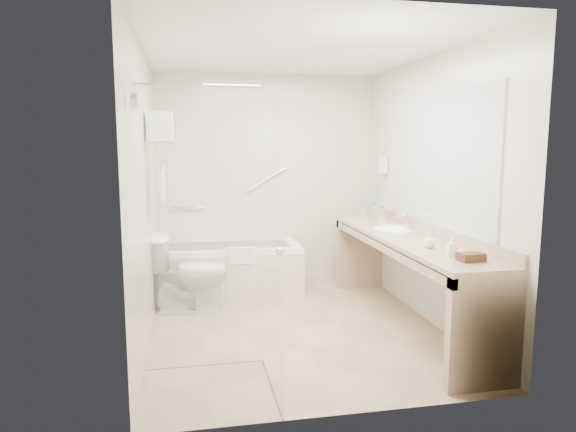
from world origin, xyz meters
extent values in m
plane|color=#9A7B5F|center=(0.00, 0.00, 0.00)|extent=(3.20, 3.20, 0.00)
cube|color=silver|center=(0.00, 0.00, 2.50)|extent=(2.60, 3.20, 0.10)
cube|color=beige|center=(0.00, 1.60, 1.25)|extent=(2.60, 0.10, 2.50)
cube|color=beige|center=(0.00, -1.60, 1.25)|extent=(2.60, 0.10, 2.50)
cube|color=beige|center=(-1.30, 0.00, 1.25)|extent=(0.10, 3.20, 2.50)
cube|color=beige|center=(1.30, 0.00, 1.25)|extent=(0.10, 3.20, 2.50)
cube|color=white|center=(-0.50, 1.25, 0.28)|extent=(1.60, 0.70, 0.55)
cube|color=beige|center=(-0.50, 0.89, 0.25)|extent=(1.60, 0.02, 0.50)
cube|color=white|center=(-0.40, 0.90, 0.50)|extent=(0.28, 0.06, 0.18)
cylinder|color=silver|center=(-0.95, 1.56, 0.95)|extent=(0.40, 0.03, 0.03)
cylinder|color=silver|center=(-0.05, 1.56, 1.25)|extent=(0.53, 0.03, 0.33)
cube|color=silver|center=(-0.85, -0.70, 1.05)|extent=(0.90, 0.01, 2.10)
cube|color=silver|center=(-0.40, -1.15, 1.05)|extent=(0.02, 0.90, 2.10)
cylinder|color=silver|center=(-0.85, -0.70, 2.10)|extent=(0.90, 0.02, 0.02)
sphere|color=silver|center=(-0.37, -1.30, 1.00)|extent=(0.05, 0.05, 0.05)
cylinder|color=silver|center=(-1.25, -1.15, 1.95)|extent=(0.04, 0.10, 0.10)
cube|color=silver|center=(-1.17, 0.35, 1.70)|extent=(0.24, 0.55, 0.02)
cylinder|color=silver|center=(-1.17, 0.35, 1.48)|extent=(0.02, 0.55, 0.02)
cube|color=white|center=(-1.17, 0.35, 1.32)|extent=(0.03, 0.42, 0.32)
cube|color=white|center=(-1.17, 0.35, 1.76)|extent=(0.22, 0.40, 0.08)
cube|color=white|center=(-1.17, 0.35, 1.84)|extent=(0.22, 0.40, 0.08)
cube|color=white|center=(-1.17, 0.35, 1.93)|extent=(0.22, 0.40, 0.08)
cube|color=tan|center=(1.02, -0.15, 0.82)|extent=(0.55, 2.70, 0.05)
cube|color=tan|center=(1.29, -0.15, 0.90)|extent=(0.03, 2.70, 0.10)
cube|color=tan|center=(0.77, -0.15, 0.77)|extent=(0.04, 2.70, 0.08)
cube|color=tan|center=(1.02, -1.46, 0.40)|extent=(0.55, 0.08, 0.80)
cube|color=tan|center=(1.02, 1.16, 0.40)|extent=(0.55, 0.08, 0.80)
ellipsoid|color=white|center=(1.05, 0.25, 0.82)|extent=(0.40, 0.52, 0.14)
cylinder|color=silver|center=(1.20, 0.25, 0.93)|extent=(0.03, 0.03, 0.14)
cube|color=silver|center=(1.29, -0.15, 1.55)|extent=(0.02, 2.00, 1.20)
cube|color=silver|center=(1.25, 1.05, 1.45)|extent=(0.08, 0.10, 0.18)
imported|color=white|center=(-0.95, 0.68, 0.39)|extent=(0.81, 0.48, 0.77)
cube|color=#4D311B|center=(1.05, -1.20, 0.88)|extent=(0.19, 0.13, 0.06)
imported|color=silver|center=(1.00, -1.02, 0.88)|extent=(0.10, 0.16, 0.07)
imported|color=silver|center=(0.98, -0.70, 0.90)|extent=(0.14, 0.15, 0.10)
cylinder|color=silver|center=(1.00, 0.41, 0.94)|extent=(0.07, 0.07, 0.19)
cylinder|color=blue|center=(1.00, 0.41, 1.05)|extent=(0.04, 0.04, 0.03)
cylinder|color=silver|center=(0.90, 0.75, 0.93)|extent=(0.06, 0.06, 0.17)
cylinder|color=blue|center=(0.90, 0.75, 1.03)|extent=(0.03, 0.03, 0.02)
cylinder|color=silver|center=(1.08, 0.84, 0.94)|extent=(0.06, 0.06, 0.17)
cylinder|color=blue|center=(1.08, 0.84, 1.04)|extent=(0.03, 0.03, 0.03)
cylinder|color=silver|center=(0.98, 0.86, 0.90)|extent=(0.08, 0.08, 0.10)
cylinder|color=silver|center=(0.99, 0.37, 0.90)|extent=(0.09, 0.09, 0.10)
camera|label=1|loc=(-0.93, -4.49, 1.69)|focal=32.00mm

